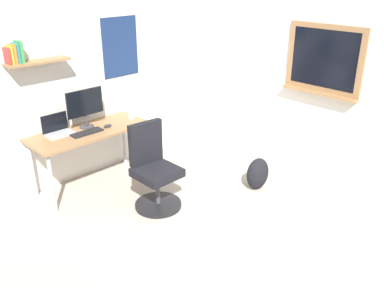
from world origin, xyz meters
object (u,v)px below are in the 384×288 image
desk (90,136)px  office_chair (154,172)px  keyboard (87,133)px  coffee_mug (131,115)px  computer_mouse (108,126)px  monitor_primary (85,106)px  laptop (58,129)px  backpack (258,174)px

desk → office_chair: office_chair is taller
keyboard → coffee_mug: 0.67m
office_chair → computer_mouse: size_ratio=9.13×
monitor_primary → keyboard: monitor_primary is taller
laptop → coffee_mug: bearing=-10.3°
monitor_primary → backpack: size_ratio=1.18×
laptop → backpack: laptop is taller
office_chair → keyboard: office_chair is taller
office_chair → backpack: office_chair is taller
desk → keyboard: 0.13m
computer_mouse → coffee_mug: bearing=7.3°
office_chair → coffee_mug: size_ratio=10.33×
office_chair → monitor_primary: size_ratio=2.05×
keyboard → coffee_mug: coffee_mug is taller
keyboard → monitor_primary: bearing=57.9°
desk → monitor_primary: (0.03, 0.09, 0.35)m
keyboard → office_chair: bearing=-68.8°
keyboard → computer_mouse: computer_mouse is taller
keyboard → backpack: bearing=-44.1°
laptop → computer_mouse: laptop is taller
desk → office_chair: (0.24, -0.88, -0.24)m
desk → office_chair: bearing=-74.6°
desk → backpack: size_ratio=3.55×
laptop → coffee_mug: laptop is taller
laptop → computer_mouse: (0.52, -0.22, -0.04)m
office_chair → computer_mouse: (-0.03, 0.80, 0.33)m
laptop → monitor_primary: monitor_primary is taller
office_chair → monitor_primary: monitor_primary is taller
office_chair → keyboard: 0.92m
laptop → keyboard: size_ratio=0.84×
desk → computer_mouse: computer_mouse is taller
monitor_primary → computer_mouse: (0.18, -0.17, -0.25)m
desk → coffee_mug: size_ratio=15.18×
coffee_mug → backpack: bearing=-62.0°
monitor_primary → coffee_mug: bearing=-11.7°
laptop → backpack: 2.39m
desk → backpack: bearing=-47.0°
office_chair → keyboard: size_ratio=2.57×
desk → computer_mouse: size_ratio=13.42×
desk → laptop: (-0.31, 0.14, 0.13)m
monitor_primary → backpack: monitor_primary is taller
laptop → keyboard: (0.24, -0.22, -0.04)m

